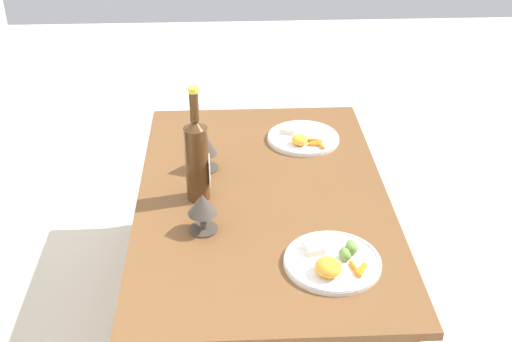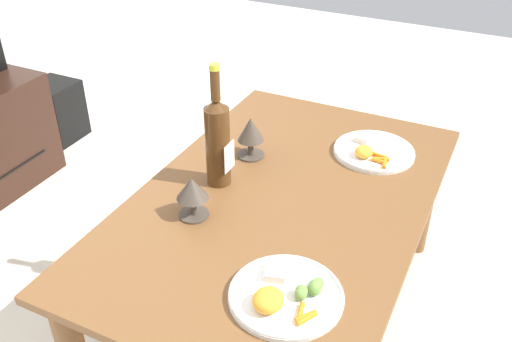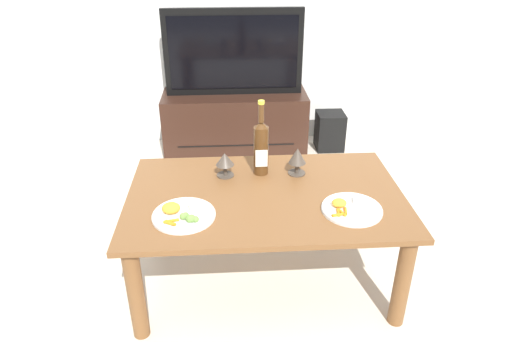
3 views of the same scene
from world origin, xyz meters
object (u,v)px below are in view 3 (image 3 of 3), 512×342
at_px(floor_speaker, 330,131).
at_px(goblet_right, 297,157).
at_px(wine_bottle, 261,146).
at_px(dining_table, 265,208).
at_px(goblet_left, 225,161).
at_px(tv_stand, 235,123).
at_px(tv_screen, 234,52).
at_px(dinner_plate_right, 351,208).
at_px(dinner_plate_left, 183,214).

bearing_deg(floor_speaker, goblet_right, -109.24).
bearing_deg(wine_bottle, dining_table, -88.27).
distance_m(floor_speaker, goblet_left, 1.60).
height_order(tv_stand, tv_screen, tv_screen).
distance_m(dining_table, goblet_left, 0.30).
xyz_separation_m(goblet_right, dinner_plate_right, (0.18, -0.35, -0.08)).
bearing_deg(floor_speaker, tv_stand, -178.99).
bearing_deg(tv_stand, tv_screen, -90.00).
relative_size(floor_speaker, dinner_plate_left, 1.11).
bearing_deg(goblet_right, dining_table, -132.67).
height_order(tv_stand, dinner_plate_right, dinner_plate_right).
xyz_separation_m(tv_screen, dinner_plate_left, (-0.25, -1.65, -0.27)).
bearing_deg(dinner_plate_left, goblet_right, 33.58).
relative_size(dining_table, tv_stand, 1.17).
distance_m(dining_table, tv_screen, 1.53).
relative_size(dining_table, wine_bottle, 3.35).
bearing_deg(goblet_right, wine_bottle, 174.13).
bearing_deg(dining_table, floor_speaker, 67.07).
height_order(goblet_left, goblet_right, goblet_right).
distance_m(tv_screen, floor_speaker, 0.97).
bearing_deg(tv_stand, dining_table, -85.93).
bearing_deg(dinner_plate_left, goblet_left, 63.05).
bearing_deg(goblet_left, goblet_right, 0.00).
bearing_deg(tv_screen, goblet_left, -93.25).
relative_size(goblet_left, dinner_plate_right, 0.47).
relative_size(floor_speaker, wine_bottle, 0.79).
bearing_deg(tv_stand, wine_bottle, -85.56).
height_order(wine_bottle, goblet_right, wine_bottle).
xyz_separation_m(tv_screen, wine_bottle, (0.10, -1.28, -0.14)).
bearing_deg(wine_bottle, dinner_plate_left, -133.78).
bearing_deg(floor_speaker, dining_table, -112.68).
distance_m(dining_table, floor_speaker, 1.65).
distance_m(floor_speaker, dinner_plate_right, 1.72).
distance_m(tv_stand, dinner_plate_right, 1.73).
height_order(dinner_plate_left, dinner_plate_right, dinner_plate_left).
height_order(floor_speaker, goblet_left, goblet_left).
height_order(tv_stand, wine_bottle, wine_bottle).
height_order(dining_table, wine_bottle, wine_bottle).
bearing_deg(dinner_plate_right, goblet_left, 146.88).
height_order(floor_speaker, goblet_right, goblet_right).
bearing_deg(goblet_left, tv_stand, 86.76).
height_order(floor_speaker, dinner_plate_left, dinner_plate_left).
xyz_separation_m(tv_stand, goblet_right, (0.27, -1.31, 0.34)).
distance_m(goblet_left, dinner_plate_right, 0.64).
xyz_separation_m(tv_stand, dinner_plate_left, (-0.25, -1.65, 0.27)).
relative_size(dining_table, dinner_plate_right, 4.83).
bearing_deg(goblet_left, dinner_plate_left, -116.95).
xyz_separation_m(floor_speaker, dinner_plate_left, (-0.99, -1.66, 0.36)).
distance_m(tv_stand, goblet_left, 1.35).
xyz_separation_m(wine_bottle, goblet_left, (-0.17, -0.02, -0.07)).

